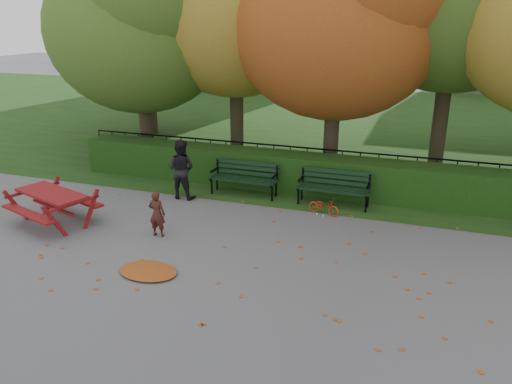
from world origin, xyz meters
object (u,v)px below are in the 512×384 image
(child, at_px, (157,214))
(adult, at_px, (181,169))
(bench_left, at_px, (245,176))
(tree_a, at_px, (143,16))
(tree_c, at_px, (349,4))
(picnic_table, at_px, (52,199))
(bench_right, at_px, (334,185))
(bicycle, at_px, (324,206))

(child, relative_size, adult, 0.66)
(bench_left, relative_size, child, 1.75)
(tree_a, xyz_separation_m, tree_c, (6.02, 0.38, 0.30))
(bench_left, bearing_deg, picnic_table, -135.94)
(picnic_table, bearing_deg, child, 22.42)
(tree_a, xyz_separation_m, bench_right, (6.29, -1.88, -4.00))
(tree_c, height_order, bench_left, tree_c)
(tree_c, relative_size, child, 7.77)
(bench_left, xyz_separation_m, adult, (-1.48, -0.80, 0.27))
(tree_c, relative_size, bicycle, 9.92)
(bench_right, height_order, child, child)
(tree_a, bearing_deg, picnic_table, -85.21)
(bench_left, relative_size, bench_right, 1.00)
(tree_c, bearing_deg, picnic_table, -134.93)
(tree_a, distance_m, adult, 5.19)
(tree_c, xyz_separation_m, child, (-3.00, -5.40, -4.31))
(picnic_table, relative_size, adult, 1.39)
(bicycle, bearing_deg, adult, 107.16)
(tree_c, xyz_separation_m, bicycle, (0.17, -2.99, -4.61))
(child, xyz_separation_m, adult, (-0.61, 2.34, 0.27))
(tree_a, height_order, bench_right, tree_a)
(tree_a, relative_size, adult, 4.77)
(bench_left, bearing_deg, tree_c, 46.64)
(bench_left, height_order, child, child)
(child, distance_m, bicycle, 3.99)
(picnic_table, bearing_deg, adult, 70.14)
(tree_c, xyz_separation_m, bench_right, (0.27, -2.26, -4.30))
(tree_a, distance_m, bench_left, 5.89)
(bench_left, xyz_separation_m, bicycle, (2.30, -0.73, -0.31))
(bench_right, relative_size, bicycle, 2.23)
(bench_right, bearing_deg, child, -136.10)
(bicycle, bearing_deg, tree_c, 19.26)
(adult, xyz_separation_m, bicycle, (3.78, 0.07, -0.57))
(child, bearing_deg, tree_c, -121.70)
(picnic_table, height_order, bicycle, picnic_table)
(tree_a, height_order, bicycle, tree_a)
(picnic_table, distance_m, child, 2.60)
(bench_left, distance_m, picnic_table, 4.80)
(adult, bearing_deg, bench_right, -169.24)
(child, bearing_deg, picnic_table, 1.75)
(bench_right, bearing_deg, picnic_table, -150.28)
(tree_c, relative_size, adult, 5.10)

